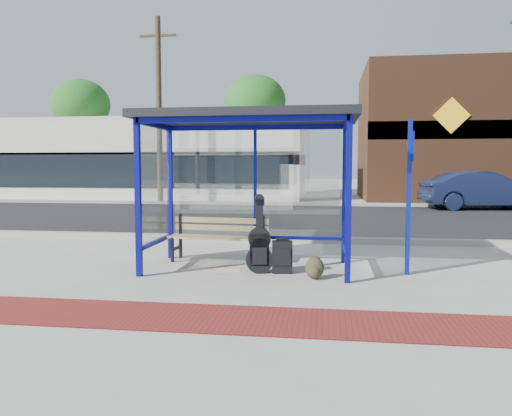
# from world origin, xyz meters

# --- Properties ---
(ground) EXTENTS (120.00, 120.00, 0.00)m
(ground) POSITION_xyz_m (0.00, 0.00, 0.00)
(ground) COLOR #B2ADA0
(ground) RESTS_ON ground
(brick_paver_strip) EXTENTS (60.00, 1.00, 0.01)m
(brick_paver_strip) POSITION_xyz_m (0.00, -2.60, 0.01)
(brick_paver_strip) COLOR maroon
(brick_paver_strip) RESTS_ON ground
(curb_near) EXTENTS (60.00, 0.25, 0.12)m
(curb_near) POSITION_xyz_m (0.00, 2.90, 0.06)
(curb_near) COLOR gray
(curb_near) RESTS_ON ground
(street_asphalt) EXTENTS (60.00, 10.00, 0.00)m
(street_asphalt) POSITION_xyz_m (0.00, 8.00, 0.00)
(street_asphalt) COLOR black
(street_asphalt) RESTS_ON ground
(curb_far) EXTENTS (60.00, 0.25, 0.12)m
(curb_far) POSITION_xyz_m (0.00, 13.10, 0.06)
(curb_far) COLOR gray
(curb_far) RESTS_ON ground
(far_sidewalk) EXTENTS (60.00, 4.00, 0.01)m
(far_sidewalk) POSITION_xyz_m (0.00, 15.00, 0.00)
(far_sidewalk) COLOR #B2ADA0
(far_sidewalk) RESTS_ON ground
(bus_shelter) EXTENTS (3.30, 1.80, 2.42)m
(bus_shelter) POSITION_xyz_m (0.00, 0.07, 2.07)
(bus_shelter) COLOR #0B0E7F
(bus_shelter) RESTS_ON ground
(storefront_white) EXTENTS (18.00, 6.04, 4.00)m
(storefront_white) POSITION_xyz_m (-9.00, 17.99, 2.00)
(storefront_white) COLOR silver
(storefront_white) RESTS_ON ground
(storefront_brown) EXTENTS (10.00, 7.08, 6.40)m
(storefront_brown) POSITION_xyz_m (8.00, 18.49, 3.20)
(storefront_brown) COLOR #59331E
(storefront_brown) RESTS_ON ground
(tree_left) EXTENTS (3.60, 3.60, 7.03)m
(tree_left) POSITION_xyz_m (-14.00, 22.00, 5.45)
(tree_left) COLOR #4C3826
(tree_left) RESTS_ON ground
(tree_mid) EXTENTS (3.60, 3.60, 7.03)m
(tree_mid) POSITION_xyz_m (-3.00, 22.00, 5.45)
(tree_mid) COLOR #4C3826
(tree_mid) RESTS_ON ground
(utility_pole_west) EXTENTS (1.60, 0.24, 8.00)m
(utility_pole_west) POSITION_xyz_m (-6.00, 13.40, 4.11)
(utility_pole_west) COLOR #4C3826
(utility_pole_west) RESTS_ON ground
(bench) EXTENTS (1.70, 0.56, 0.79)m
(bench) POSITION_xyz_m (-0.59, 0.55, 0.45)
(bench) COLOR black
(bench) RESTS_ON ground
(guitar_bag) EXTENTS (0.42, 0.19, 1.12)m
(guitar_bag) POSITION_xyz_m (0.21, -0.29, 0.41)
(guitar_bag) COLOR black
(guitar_bag) RESTS_ON ground
(suitcase) EXTENTS (0.33, 0.23, 0.53)m
(suitcase) POSITION_xyz_m (0.55, -0.23, 0.25)
(suitcase) COLOR black
(suitcase) RESTS_ON ground
(backpack) EXTENTS (0.28, 0.25, 0.32)m
(backpack) POSITION_xyz_m (1.04, -0.57, 0.15)
(backpack) COLOR #2F2F1A
(backpack) RESTS_ON ground
(sign_post) EXTENTS (0.11, 0.29, 2.28)m
(sign_post) POSITION_xyz_m (2.41, -0.09, 1.28)
(sign_post) COLOR #0D1B8F
(sign_post) RESTS_ON ground
(newspaper_a) EXTENTS (0.47, 0.51, 0.01)m
(newspaper_a) POSITION_xyz_m (-0.56, 0.33, 0.00)
(newspaper_a) COLOR white
(newspaper_a) RESTS_ON ground
(newspaper_b) EXTENTS (0.43, 0.37, 0.01)m
(newspaper_b) POSITION_xyz_m (-0.29, -0.18, 0.00)
(newspaper_b) COLOR white
(newspaper_b) RESTS_ON ground
(newspaper_c) EXTENTS (0.39, 0.45, 0.01)m
(newspaper_c) POSITION_xyz_m (-0.69, 0.18, 0.00)
(newspaper_c) COLOR white
(newspaper_c) RESTS_ON ground
(parked_car) EXTENTS (4.56, 2.11, 1.45)m
(parked_car) POSITION_xyz_m (7.02, 12.10, 0.72)
(parked_car) COLOR #161E3F
(parked_car) RESTS_ON ground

